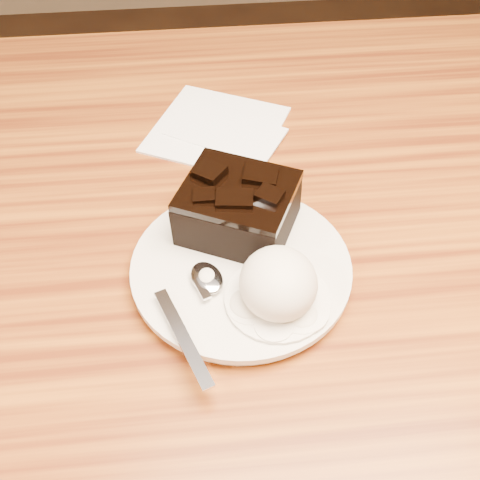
{
  "coord_description": "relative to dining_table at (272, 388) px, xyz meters",
  "views": [
    {
      "loc": [
        -0.09,
        -0.44,
        1.19
      ],
      "look_at": [
        -0.06,
        -0.07,
        0.79
      ],
      "focal_mm": 44.7,
      "sensor_mm": 36.0,
      "label": 1
    }
  ],
  "objects": [
    {
      "name": "dining_table",
      "position": [
        0.0,
        0.0,
        0.0
      ],
      "size": [
        1.2,
        0.8,
        0.75
      ],
      "primitive_type": null,
      "color": "#56230D",
      "rests_on": "floor"
    },
    {
      "name": "plate",
      "position": [
        -0.06,
        -0.08,
        0.38
      ],
      "size": [
        0.21,
        0.21,
        0.02
      ],
      "primitive_type": "cylinder",
      "color": "silver",
      "rests_on": "dining_table"
    },
    {
      "name": "ice_cream_scoop",
      "position": [
        -0.03,
        -0.12,
        0.42
      ],
      "size": [
        0.07,
        0.07,
        0.06
      ],
      "primitive_type": "ellipsoid",
      "color": "white",
      "rests_on": "plate"
    },
    {
      "name": "crumb_a",
      "position": [
        -0.05,
        -0.09,
        0.39
      ],
      "size": [
        0.01,
        0.01,
        0.0
      ],
      "primitive_type": "cube",
      "rotation": [
        0.0,
        0.0,
        1.32
      ],
      "color": "black",
      "rests_on": "plate"
    },
    {
      "name": "melt_puddle",
      "position": [
        -0.03,
        -0.12,
        0.39
      ],
      "size": [
        0.09,
        0.09,
        0.0
      ],
      "primitive_type": "cylinder",
      "color": "white",
      "rests_on": "plate"
    },
    {
      "name": "crumb_b",
      "position": [
        -0.0,
        -0.1,
        0.39
      ],
      "size": [
        0.01,
        0.01,
        0.0
      ],
      "primitive_type": "cube",
      "rotation": [
        0.0,
        0.0,
        0.93
      ],
      "color": "black",
      "rests_on": "plate"
    },
    {
      "name": "napkin",
      "position": [
        -0.06,
        0.15,
        0.38
      ],
      "size": [
        0.19,
        0.19,
        0.01
      ],
      "primitive_type": "cube",
      "rotation": [
        0.0,
        0.0,
        -0.45
      ],
      "color": "white",
      "rests_on": "dining_table"
    },
    {
      "name": "spoon",
      "position": [
        -0.09,
        -0.1,
        0.4
      ],
      "size": [
        0.08,
        0.16,
        0.01
      ],
      "primitive_type": null,
      "rotation": [
        0.0,
        0.0,
        0.36
      ],
      "color": "silver",
      "rests_on": "plate"
    },
    {
      "name": "brownie",
      "position": [
        -0.05,
        -0.03,
        0.42
      ],
      "size": [
        0.13,
        0.12,
        0.05
      ],
      "primitive_type": "cube",
      "rotation": [
        0.0,
        0.0,
        -0.45
      ],
      "color": "black",
      "rests_on": "plate"
    }
  ]
}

